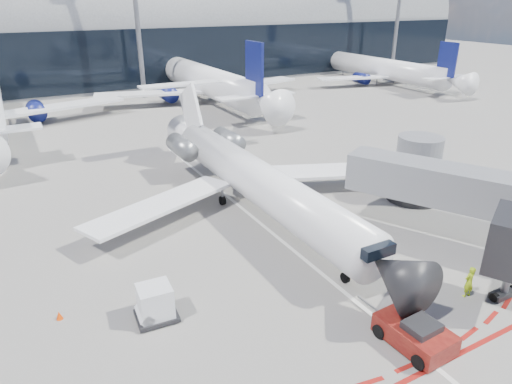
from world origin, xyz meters
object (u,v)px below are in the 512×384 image
ramp_worker (469,282)px  uld_container (155,303)px  regional_jet (250,175)px  pushback_tug (415,333)px

ramp_worker → uld_container: 15.39m
regional_jet → ramp_worker: size_ratio=17.30×
pushback_tug → regional_jet: bearing=85.6°
pushback_tug → uld_container: 11.63m
regional_jet → ramp_worker: 15.39m
pushback_tug → ramp_worker: 5.14m
pushback_tug → uld_container: uld_container is taller
regional_jet → pushback_tug: (-0.37, -15.83, -1.88)m
pushback_tug → ramp_worker: ramp_worker is taller
uld_container → ramp_worker: bearing=-18.2°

